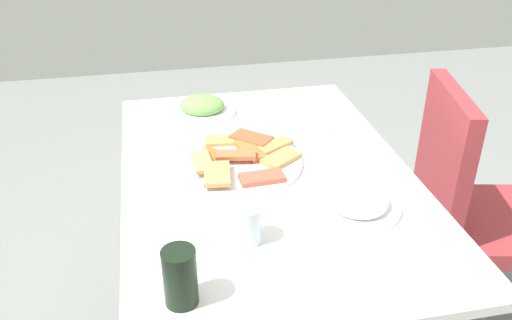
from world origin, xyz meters
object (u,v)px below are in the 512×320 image
Objects in this scene: drinking_glass at (247,224)px; paper_napkin at (321,122)px; spoon at (326,120)px; dining_table at (267,201)px; soda_can at (180,277)px; salad_plate_rice at (358,201)px; pide_platter at (241,160)px; dining_chair at (468,201)px; fork at (315,121)px; salad_plate_greens at (202,107)px.

drinking_glass is 0.57× the size of paper_napkin.
drinking_glass is at bearing -49.39° from spoon.
dining_table is 0.54m from soda_can.
dining_table is 0.33m from drinking_glass.
salad_plate_rice is at bearing 103.58° from drinking_glass.
drinking_glass reaches higher than paper_napkin.
dining_table is 3.27× the size of pide_platter.
dining_table is 0.75m from dining_chair.
dining_chair is at bearing 120.97° from salad_plate_rice.
drinking_glass reaches higher than fork.
fork is 0.04m from spoon.
paper_napkin is at bearing 144.64° from soda_can.
dining_chair is 0.95m from salad_plate_greens.
salad_plate_rice is 1.34× the size of paper_napkin.
drinking_glass reaches higher than spoon.
pide_platter is 0.38m from spoon.
fork is (0.15, 0.35, -0.01)m from salad_plate_greens.
paper_napkin is at bearing 172.86° from salad_plate_rice.
drinking_glass is at bearing -76.42° from salad_plate_rice.
salad_plate_rice is at bearing -7.14° from paper_napkin.
soda_can is (0.44, -0.27, 0.15)m from dining_table.
drinking_glass is 0.51× the size of spoon.
spoon is at bearing 90.00° from paper_napkin.
fork is at bearing -107.51° from dining_chair.
salad_plate_greens is 0.38m from fork.
spoon is (0.00, 0.04, 0.00)m from fork.
dining_chair is 4.99× the size of fork.
salad_plate_greens is (-0.43, -0.13, 0.11)m from dining_table.
pide_platter is 0.37m from paper_napkin.
soda_can is 0.67× the size of fork.
salad_plate_rice reaches higher than paper_napkin.
drinking_glass is at bearing -49.57° from fork.
dining_table is 0.37m from fork.
drinking_glass is (-0.16, 0.16, -0.02)m from soda_can.
drinking_glass is 0.65m from paper_napkin.
fork is (-0.16, -0.50, 0.27)m from dining_chair.
salad_plate_rice is 1.74× the size of soda_can.
spoon is at bearing 68.01° from salad_plate_greens.
pide_platter is 0.55m from soda_can.
salad_plate_greens is at bearing -110.24° from dining_chair.
spoon is at bearing 123.65° from pide_platter.
dining_chair is at bearing 55.22° from spoon.
paper_napkin is at bearing 67.03° from salad_plate_greens.
paper_napkin is 0.90× the size of spoon.
paper_napkin is 0.87× the size of fork.
dining_table is at bearing -40.96° from paper_napkin.
salad_plate_greens reaches higher than pide_platter.
drinking_glass is at bearing -21.26° from dining_table.
dining_table is 9.45× the size of soda_can.
paper_napkin is at bearing 125.21° from pide_platter.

